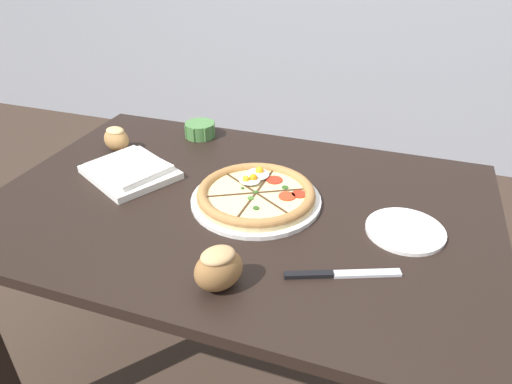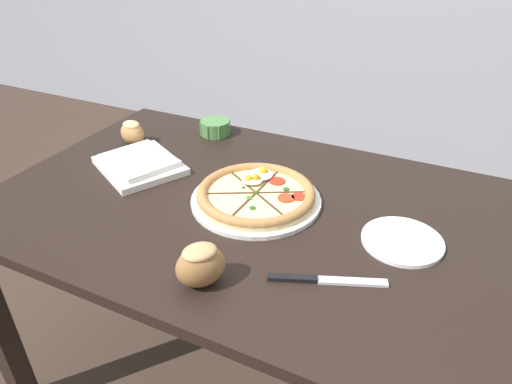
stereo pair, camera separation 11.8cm
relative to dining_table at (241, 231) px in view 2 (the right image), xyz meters
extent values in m
plane|color=#3D2D23|center=(0.00, 0.00, -0.63)|extent=(12.00, 12.00, 0.00)
cube|color=black|center=(0.00, 0.00, 0.08)|extent=(1.31, 0.87, 0.03)
cube|color=black|center=(-0.60, 0.39, -0.28)|extent=(0.06, 0.06, 0.70)
cube|color=black|center=(0.60, 0.39, -0.28)|extent=(0.06, 0.06, 0.70)
cylinder|color=white|center=(0.04, 0.01, 0.11)|extent=(0.34, 0.34, 0.01)
cylinder|color=#E5C684|center=(0.04, 0.01, 0.12)|extent=(0.31, 0.31, 0.01)
cylinder|color=beige|center=(0.04, 0.01, 0.12)|extent=(0.26, 0.26, 0.00)
torus|color=#B27A42|center=(0.04, 0.01, 0.13)|extent=(0.31, 0.31, 0.03)
cube|color=#472D19|center=(0.04, 0.08, 0.13)|extent=(0.01, 0.13, 0.00)
cube|color=#472D19|center=(-0.02, 0.05, 0.13)|extent=(0.11, 0.07, 0.00)
cube|color=#472D19|center=(-0.02, -0.02, 0.13)|extent=(0.12, 0.07, 0.00)
cube|color=#472D19|center=(0.04, -0.05, 0.13)|extent=(0.01, 0.13, 0.00)
cube|color=#472D19|center=(0.10, -0.02, 0.13)|extent=(0.11, 0.07, 0.00)
cube|color=#472D19|center=(0.10, 0.04, 0.13)|extent=(0.12, 0.07, 0.00)
cylinder|color=red|center=(0.15, 0.04, 0.13)|extent=(0.04, 0.04, 0.00)
cylinder|color=red|center=(0.12, 0.02, 0.13)|extent=(0.04, 0.04, 0.00)
cylinder|color=red|center=(0.07, 0.09, 0.13)|extent=(0.04, 0.04, 0.00)
ellipsoid|color=white|center=(0.01, 0.07, 0.13)|extent=(0.06, 0.07, 0.01)
sphere|color=orange|center=(0.02, 0.06, 0.14)|extent=(0.02, 0.02, 0.02)
ellipsoid|color=white|center=(0.01, 0.05, 0.13)|extent=(0.06, 0.05, 0.01)
sphere|color=#F4AD1E|center=(0.00, 0.05, 0.14)|extent=(0.02, 0.02, 0.02)
ellipsoid|color=white|center=(0.02, 0.10, 0.13)|extent=(0.09, 0.09, 0.01)
sphere|color=#F4AD1E|center=(0.02, 0.10, 0.14)|extent=(0.02, 0.02, 0.02)
cylinder|color=#477A2D|center=(0.04, -0.02, 0.13)|extent=(0.02, 0.02, 0.00)
cylinder|color=#2D5B1E|center=(0.07, -0.06, 0.13)|extent=(0.02, 0.02, 0.00)
cylinder|color=#2D5B1E|center=(0.11, 0.06, 0.13)|extent=(0.02, 0.02, 0.00)
cylinder|color=#2D5B1E|center=(0.00, 0.02, 0.13)|extent=(0.01, 0.01, 0.00)
cylinder|color=#2D5B1E|center=(0.04, 0.01, 0.13)|extent=(0.01, 0.01, 0.00)
cylinder|color=#4C8442|center=(-0.27, 0.34, 0.12)|extent=(0.10, 0.10, 0.05)
cylinder|color=gold|center=(-0.27, 0.34, 0.13)|extent=(0.08, 0.08, 0.03)
cylinder|color=#4C8442|center=(-0.22, 0.34, 0.12)|extent=(0.01, 0.01, 0.05)
cylinder|color=#4C8442|center=(-0.24, 0.38, 0.12)|extent=(0.01, 0.01, 0.05)
cylinder|color=#4C8442|center=(-0.27, 0.39, 0.12)|extent=(0.01, 0.01, 0.05)
cylinder|color=#4C8442|center=(-0.31, 0.38, 0.12)|extent=(0.01, 0.01, 0.05)
cylinder|color=#4C8442|center=(-0.32, 0.34, 0.12)|extent=(0.01, 0.01, 0.05)
cylinder|color=#4C8442|center=(-0.31, 0.31, 0.12)|extent=(0.01, 0.01, 0.05)
cylinder|color=#4C8442|center=(-0.27, 0.29, 0.12)|extent=(0.01, 0.01, 0.05)
cylinder|color=#4C8442|center=(-0.24, 0.31, 0.12)|extent=(0.01, 0.01, 0.05)
cube|color=silver|center=(-0.35, 0.03, 0.11)|extent=(0.31, 0.30, 0.02)
cube|color=silver|center=(-0.35, 0.03, 0.13)|extent=(0.25, 0.24, 0.02)
ellipsoid|color=#B27F47|center=(-0.48, 0.16, 0.14)|extent=(0.10, 0.08, 0.07)
ellipsoid|color=#EAB775|center=(-0.48, 0.16, 0.17)|extent=(0.07, 0.06, 0.02)
ellipsoid|color=olive|center=(0.08, -0.31, 0.14)|extent=(0.12, 0.13, 0.09)
ellipsoid|color=tan|center=(0.08, -0.31, 0.18)|extent=(0.09, 0.09, 0.03)
cube|color=silver|center=(0.35, -0.18, 0.10)|extent=(0.14, 0.07, 0.01)
cube|color=black|center=(0.24, -0.23, 0.10)|extent=(0.10, 0.05, 0.01)
cylinder|color=white|center=(0.42, 0.00, 0.10)|extent=(0.19, 0.19, 0.01)
camera|label=1|loc=(0.37, -0.94, 0.74)|focal=32.00mm
camera|label=2|loc=(0.48, -0.90, 0.74)|focal=32.00mm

